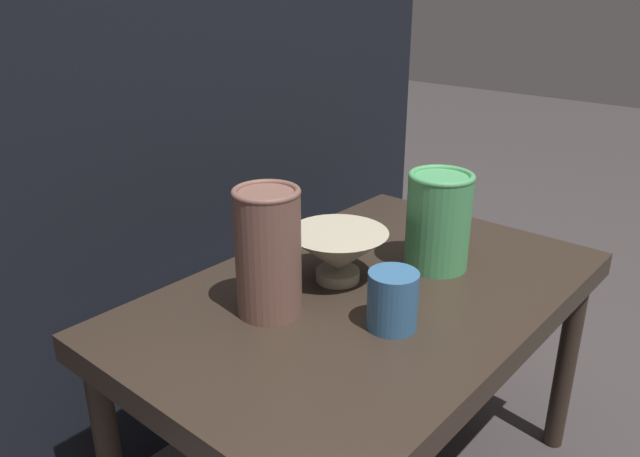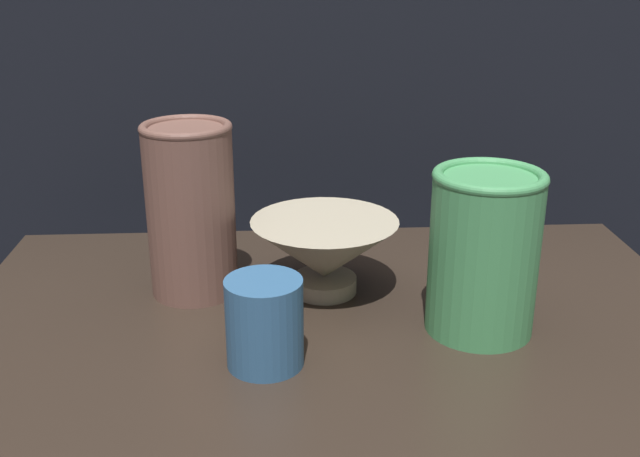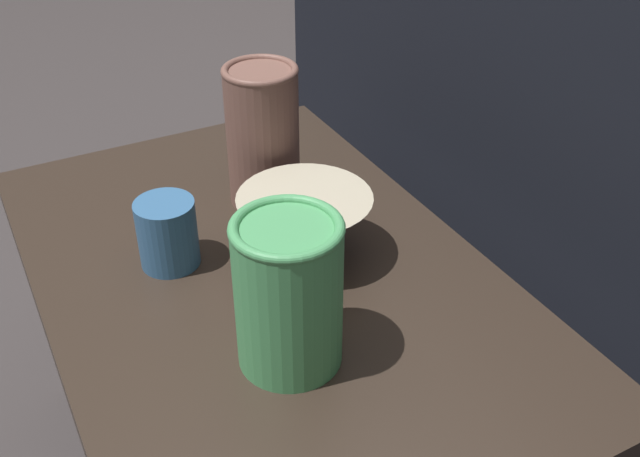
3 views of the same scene
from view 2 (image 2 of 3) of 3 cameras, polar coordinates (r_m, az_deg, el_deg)
The scene contains 6 objects.
table at distance 0.79m, azimuth 0.97°, elevation -9.38°, with size 0.77×0.49×0.41m.
couch_backdrop at distance 1.33m, azimuth -0.91°, elevation 7.30°, with size 1.30×0.50×0.90m.
bowl at distance 0.80m, azimuth 0.35°, elevation -1.72°, with size 0.16×0.16×0.08m.
vase_textured_left at distance 0.80m, azimuth -9.82°, elevation 1.56°, with size 0.09×0.09×0.19m.
vase_colorful_right at distance 0.72m, azimuth 12.38°, elevation -1.62°, with size 0.11×0.11×0.16m.
cup at distance 0.67m, azimuth -4.25°, elevation -7.17°, with size 0.07×0.07×0.08m.
Camera 2 is at (-0.05, -0.68, 0.76)m, focal length 42.00 mm.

